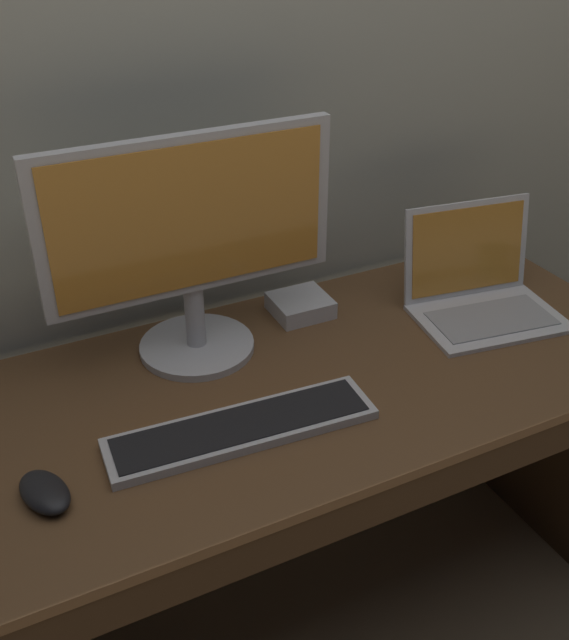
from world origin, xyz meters
The scene contains 7 objects.
ground_plane centered at (0.00, 0.00, 0.00)m, with size 14.00×14.00×0.00m, color brown.
desk centered at (0.00, -0.02, 0.51)m, with size 1.44×0.65×0.73m.
laptop_silver centered at (0.44, 0.06, 0.79)m, with size 0.35×0.29×0.23m.
external_monitor centered at (-0.19, 0.17, 0.99)m, with size 0.58×0.24×0.46m.
wired_keyboard centered at (-0.21, -0.11, 0.74)m, with size 0.49×0.15×0.02m.
computer_mouse centered at (-0.56, -0.12, 0.75)m, with size 0.07×0.12×0.03m, color black.
external_drive_box centered at (0.07, 0.22, 0.75)m, with size 0.13×0.12×0.04m, color silver.
Camera 1 is at (-0.60, -1.05, 1.59)m, focal length 41.38 mm.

